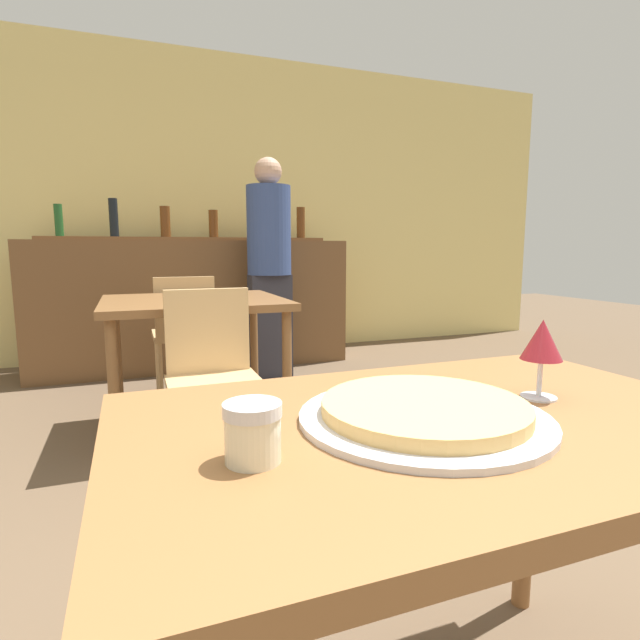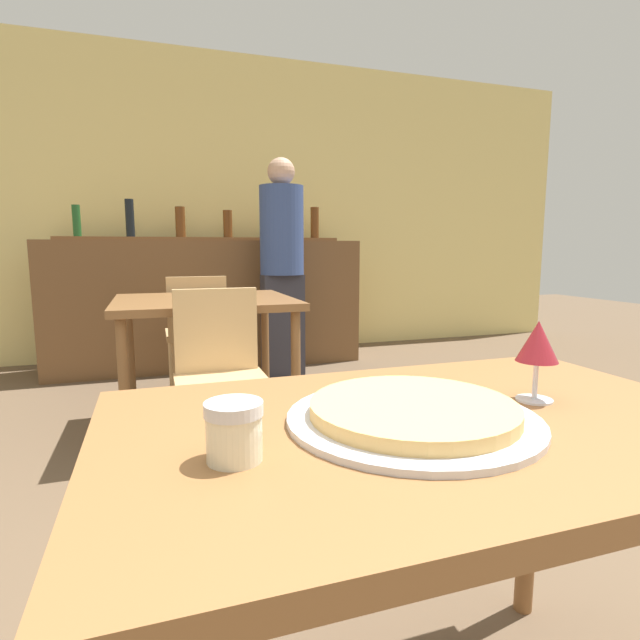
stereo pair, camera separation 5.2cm
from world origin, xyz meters
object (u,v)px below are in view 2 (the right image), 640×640
at_px(person_standing, 282,260).
at_px(chair_far_side_back, 197,327).
at_px(cheese_shaker, 234,431).
at_px(wine_glass, 538,344).
at_px(chair_far_side_front, 220,367).
at_px(pizza_tray, 413,413).

bearing_deg(person_standing, chair_far_side_back, -151.03).
height_order(cheese_shaker, wine_glass, wine_glass).
height_order(chair_far_side_front, pizza_tray, chair_far_side_front).
bearing_deg(chair_far_side_back, cheese_shaker, 86.45).
height_order(pizza_tray, cheese_shaker, cheese_shaker).
bearing_deg(chair_far_side_front, chair_far_side_back, 90.00).
height_order(chair_far_side_front, chair_far_side_back, same).
relative_size(pizza_tray, cheese_shaker, 5.11).
xyz_separation_m(chair_far_side_front, cheese_shaker, (-0.17, -1.54, 0.28)).
distance_m(chair_far_side_back, person_standing, 0.91).
bearing_deg(chair_far_side_back, person_standing, -151.03).
distance_m(chair_far_side_back, wine_glass, 2.72).
distance_m(chair_far_side_front, chair_far_side_back, 1.21).
height_order(chair_far_side_front, wine_glass, wine_glass).
bearing_deg(pizza_tray, chair_far_side_back, 93.08).
bearing_deg(pizza_tray, chair_far_side_front, 95.58).
height_order(chair_far_side_back, person_standing, person_standing).
bearing_deg(person_standing, cheese_shaker, -105.48).
bearing_deg(cheese_shaker, wine_glass, 8.48).
height_order(person_standing, wine_glass, person_standing).
distance_m(chair_far_side_back, pizza_tray, 2.71).
bearing_deg(wine_glass, chair_far_side_front, 106.60).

